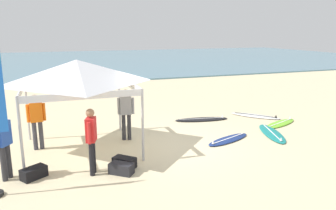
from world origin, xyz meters
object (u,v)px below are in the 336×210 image
at_px(surfboard_white, 255,116).
at_px(surfboard_navy, 228,139).
at_px(surfboard_lime, 280,123).
at_px(gear_bag_near_tent, 121,169).
at_px(gear_bag_on_sand, 124,162).
at_px(person_grey, 126,111).
at_px(person_blue, 4,141).
at_px(surfboard_black, 202,119).
at_px(canopy_tent, 77,72).
at_px(person_red, 91,137).
at_px(gear_bag_by_pole, 34,173).
at_px(surfboard_teal, 272,133).
at_px(person_orange, 36,118).

height_order(surfboard_white, surfboard_navy, same).
bearing_deg(surfboard_lime, gear_bag_near_tent, -161.08).
bearing_deg(gear_bag_on_sand, surfboard_lime, 16.52).
xyz_separation_m(surfboard_lime, person_grey, (-6.06, 0.25, 0.95)).
bearing_deg(person_blue, surfboard_lime, 10.00).
bearing_deg(surfboard_black, canopy_tent, -160.51).
distance_m(surfboard_lime, gear_bag_near_tent, 7.19).
height_order(canopy_tent, person_blue, canopy_tent).
distance_m(person_red, gear_bag_near_tent, 1.11).
bearing_deg(gear_bag_by_pole, surfboard_navy, 8.06).
height_order(surfboard_white, person_blue, person_blue).
height_order(surfboard_lime, person_grey, person_grey).
bearing_deg(gear_bag_by_pole, person_grey, 36.50).
xyz_separation_m(person_blue, person_red, (2.02, -0.41, 0.00)).
relative_size(person_red, gear_bag_by_pole, 2.85).
relative_size(person_grey, gear_bag_by_pole, 2.85).
xyz_separation_m(canopy_tent, gear_bag_by_pole, (-1.32, -1.69, -2.25)).
bearing_deg(gear_bag_near_tent, person_blue, 166.34).
xyz_separation_m(canopy_tent, person_grey, (1.51, 0.40, -1.40)).
xyz_separation_m(canopy_tent, surfboard_teal, (6.46, -0.79, -2.35)).
bearing_deg(surfboard_navy, gear_bag_by_pole, -171.94).
bearing_deg(gear_bag_on_sand, gear_bag_near_tent, -114.10).
height_order(person_blue, gear_bag_on_sand, person_blue).
bearing_deg(person_blue, person_grey, 29.25).
bearing_deg(person_red, surfboard_teal, 10.22).
height_order(person_orange, gear_bag_by_pole, person_orange).
relative_size(surfboard_navy, person_red, 1.15).
xyz_separation_m(person_orange, gear_bag_on_sand, (2.17, -2.27, -0.85)).
height_order(canopy_tent, person_red, canopy_tent).
relative_size(person_blue, gear_bag_by_pole, 2.85).
distance_m(surfboard_navy, person_orange, 6.12).
bearing_deg(surfboard_black, surfboard_white, -6.81).
relative_size(canopy_tent, gear_bag_by_pole, 5.32).
xyz_separation_m(surfboard_white, surfboard_black, (-2.38, 0.28, -0.00)).
relative_size(canopy_tent, surfboard_lime, 1.62).
height_order(canopy_tent, person_orange, canopy_tent).
xyz_separation_m(surfboard_lime, person_orange, (-8.81, 0.30, 0.95)).
bearing_deg(person_blue, person_orange, 70.78).
height_order(person_blue, person_orange, same).
distance_m(surfboard_teal, gear_bag_near_tent, 5.85).
bearing_deg(surfboard_lime, person_grey, 177.64).
bearing_deg(surfboard_navy, gear_bag_on_sand, -165.39).
height_order(surfboard_teal, person_grey, person_grey).
relative_size(surfboard_teal, person_orange, 1.34).
distance_m(surfboard_teal, surfboard_lime, 1.46).
distance_m(surfboard_navy, gear_bag_by_pole, 6.04).
height_order(canopy_tent, surfboard_lime, canopy_tent).
distance_m(surfboard_teal, person_orange, 7.85).
bearing_deg(surfboard_lime, person_blue, -170.00).
distance_m(canopy_tent, person_orange, 1.92).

